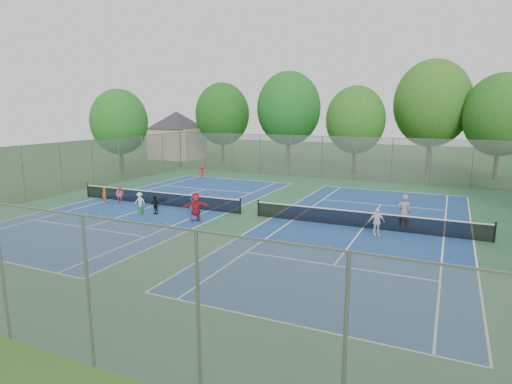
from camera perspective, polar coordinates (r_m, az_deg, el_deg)
ground at (r=26.60m, az=-0.90°, el=-3.12°), size 120.00×120.00×0.00m
court_pad at (r=26.60m, az=-0.90°, el=-3.11°), size 32.00×32.00×0.01m
court_left at (r=30.20m, az=-12.98°, el=-1.67°), size 10.97×23.77×0.01m
court_right at (r=24.52m, az=14.09°, el=-4.65°), size 10.97×23.77×0.01m
net_left at (r=30.11m, az=-13.02°, el=-0.85°), size 12.87×0.10×0.91m
net_right at (r=24.40m, az=14.14°, el=-3.66°), size 12.87×0.10×0.91m
fence_north at (r=41.07m, az=8.77°, el=4.59°), size 32.00×0.10×4.00m
fence_south at (r=14.02m, az=-30.73°, el=-9.29°), size 32.00×0.10×4.00m
fence_west at (r=36.02m, az=-24.59°, el=2.84°), size 0.10×32.00×4.00m
house at (r=57.77m, az=-10.53°, el=8.56°), size 11.03×11.03×7.30m
tree_nw at (r=51.78m, az=-4.50°, el=10.31°), size 6.40×6.40×9.58m
tree_nl at (r=49.35m, az=4.37°, el=11.03°), size 7.20×7.20×10.69m
tree_nc at (r=45.23m, az=13.13°, el=9.33°), size 6.00×6.00×8.85m
tree_nr at (r=47.34m, az=22.45°, el=10.86°), size 7.60×7.60×11.42m
tree_ne at (r=45.46m, az=29.88°, el=8.91°), size 6.60×6.60×9.77m
tree_side_w at (r=44.90m, az=-17.77°, el=8.89°), size 5.60×5.60×8.47m
ball_crate at (r=31.16m, az=-12.33°, el=-0.98°), size 0.44×0.44×0.33m
ball_hopper at (r=27.73m, az=-15.11°, el=-2.40°), size 0.25×0.25×0.49m
student_a at (r=31.57m, az=-19.56°, el=-0.50°), size 0.45×0.36×1.09m
student_b at (r=31.39m, az=-17.72°, el=-0.34°), size 0.70×0.61×1.21m
student_c at (r=29.08m, az=-15.24°, el=-1.16°), size 0.77×0.50×1.13m
student_d at (r=27.47m, az=-13.28°, el=-1.69°), size 0.73×0.38×1.19m
student_e at (r=25.39m, az=-8.32°, el=-2.29°), size 0.80×0.65×1.42m
student_f at (r=25.22m, az=-8.04°, el=-2.01°), size 1.59×1.33×1.72m
child_far_baseline at (r=41.06m, az=-7.17°, el=2.66°), size 0.85×0.60×1.19m
instructor at (r=24.55m, az=19.09°, el=-2.57°), size 0.82×0.66×1.97m
teen_court_b at (r=23.19m, az=15.78°, el=-3.84°), size 0.91×0.70×1.43m
tennis_ball_0 at (r=25.08m, az=-11.79°, el=-4.16°), size 0.07×0.07×0.07m
tennis_ball_1 at (r=25.37m, az=-21.06°, el=-4.50°), size 0.07×0.07×0.07m
tennis_ball_2 at (r=28.13m, az=-20.00°, el=-2.95°), size 0.07×0.07×0.07m
tennis_ball_3 at (r=29.00m, az=-21.62°, el=-2.65°), size 0.07×0.07×0.07m
tennis_ball_4 at (r=27.10m, az=-21.04°, el=-3.53°), size 0.07×0.07×0.07m
tennis_ball_5 at (r=26.63m, az=-18.38°, el=-3.60°), size 0.07×0.07×0.07m
tennis_ball_6 at (r=30.60m, az=-18.27°, el=-1.74°), size 0.07×0.07×0.07m
tennis_ball_7 at (r=23.58m, az=-15.27°, el=-5.29°), size 0.07×0.07×0.07m
tennis_ball_8 at (r=27.67m, az=-17.14°, el=-2.99°), size 0.07×0.07×0.07m
tennis_ball_9 at (r=26.79m, az=-16.31°, el=-3.40°), size 0.07×0.07×0.07m
tennis_ball_10 at (r=30.90m, az=-21.61°, el=-1.85°), size 0.07×0.07×0.07m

